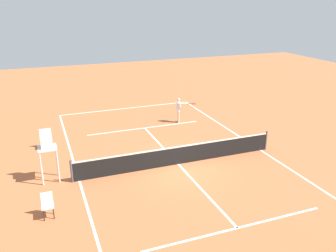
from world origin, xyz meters
name	(u,v)px	position (x,y,z in m)	size (l,w,h in m)	color
ground_plane	(178,164)	(0.00, 0.00, 0.00)	(60.00, 60.00, 0.00)	#B76038
court_lines	(178,164)	(0.00, 0.00, 0.00)	(9.78, 20.38, 0.01)	white
tennis_net	(178,155)	(0.00, 0.00, 0.50)	(10.38, 0.10, 1.07)	#4C4C51
player_serving	(179,108)	(-2.46, -5.80, 0.99)	(1.20, 0.86, 1.67)	beige
tennis_ball	(189,134)	(-2.11, -3.46, 0.03)	(0.07, 0.07, 0.07)	#CCE033
umpire_chair	(47,147)	(6.02, -0.57, 1.61)	(0.80, 0.80, 2.41)	silver
courtside_chair_near	(47,204)	(6.29, 2.39, 0.53)	(0.44, 0.46, 0.95)	#262626
courtside_chair_mid	(45,139)	(6.05, -4.46, 0.53)	(0.44, 0.46, 0.95)	#262626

